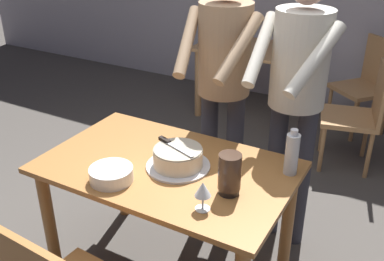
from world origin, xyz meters
TOP-DOWN VIEW (x-y plane):
  - main_dining_table at (0.00, 0.00)m, footprint 1.33×0.82m
  - cake_on_platter at (0.06, 0.01)m, footprint 0.34×0.34m
  - cake_knife at (-0.01, 0.04)m, footprint 0.26×0.11m
  - plate_stack at (-0.16, -0.26)m, footprint 0.22×0.22m
  - wine_glass_near at (0.35, -0.25)m, footprint 0.08×0.08m
  - water_bottle at (0.60, 0.24)m, footprint 0.07×0.07m
  - hurricane_lamp at (0.40, -0.08)m, footprint 0.11×0.11m
  - person_cutting_cake at (0.02, 0.62)m, footprint 0.47×0.56m
  - person_standing_beside at (0.47, 0.65)m, footprint 0.46×0.57m
  - background_table at (-0.52, 2.36)m, footprint 1.00×0.70m
  - background_chair_1 at (0.69, 1.83)m, footprint 0.53×0.53m
  - background_chair_3 at (0.62, 2.59)m, footprint 0.62×0.62m

SIDE VIEW (x-z plane):
  - background_chair_1 at x=0.69m, z-range 0.04..0.94m
  - background_chair_3 at x=0.62m, z-range 0.04..0.94m
  - background_table at x=-0.52m, z-range 0.21..0.95m
  - main_dining_table at x=0.00m, z-range 0.25..1.00m
  - plate_stack at x=-0.16m, z-range 0.75..0.82m
  - cake_on_platter at x=0.06m, z-range 0.75..0.86m
  - wine_glass_near at x=0.35m, z-range 0.78..0.92m
  - hurricane_lamp at x=0.40m, z-range 0.75..0.96m
  - water_bottle at x=0.60m, z-range 0.74..0.99m
  - cake_knife at x=-0.01m, z-range 0.86..0.88m
  - person_cutting_cake at x=0.02m, z-range 0.22..1.94m
  - person_standing_beside at x=0.47m, z-range 0.22..1.94m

